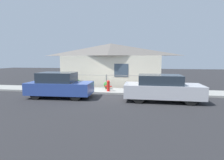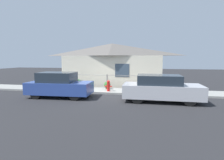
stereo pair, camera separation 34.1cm
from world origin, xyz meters
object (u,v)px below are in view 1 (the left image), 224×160
Objects in this scene: car_left at (59,85)px; potted_plant_by_fence at (78,83)px; potted_plant_near_hydrant at (107,85)px; fire_hydrant at (108,85)px; car_right at (162,88)px.

car_left is 5.91× the size of potted_plant_by_fence.
potted_plant_near_hydrant is at bearing 45.35° from car_left.
car_left is at bearing -145.68° from fire_hydrant.
potted_plant_near_hydrant is (-0.25, 0.79, -0.09)m from fire_hydrant.
fire_hydrant is 0.83m from potted_plant_near_hydrant.
potted_plant_near_hydrant is at bearing 143.96° from car_right.
potted_plant_near_hydrant is at bearing 107.52° from fire_hydrant.
car_left is 2.67m from potted_plant_by_fence.
car_right reaches higher than fire_hydrant.
fire_hydrant is at bearing -19.61° from potted_plant_by_fence.
car_right is 6.35× the size of potted_plant_by_fence.
potted_plant_by_fence is (-2.21, 0.09, 0.06)m from potted_plant_near_hydrant.
potted_plant_by_fence is at bearing 160.39° from fire_hydrant.
fire_hydrant is at bearing 151.55° from car_right.
fire_hydrant is (-3.24, 1.78, -0.20)m from car_right.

